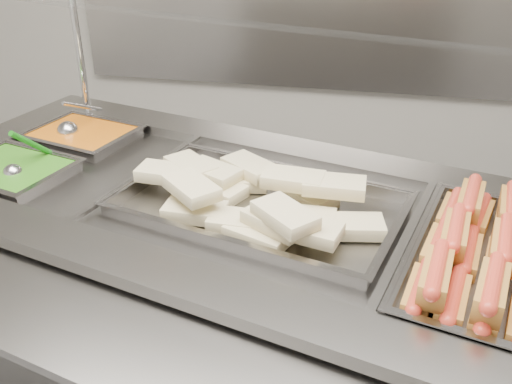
% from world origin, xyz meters
% --- Properties ---
extents(steam_counter, '(2.18, 1.38, 0.96)m').
position_xyz_m(steam_counter, '(-0.02, 0.34, 0.48)').
color(steam_counter, gray).
rests_on(steam_counter, ground).
extents(tray_rail, '(1.93, 0.86, 0.06)m').
position_xyz_m(tray_rail, '(-0.16, -0.19, 0.91)').
color(tray_rail, gray).
rests_on(tray_rail, steam_counter).
extents(sneeze_guard, '(1.79, 0.76, 0.47)m').
position_xyz_m(sneeze_guard, '(0.04, 0.56, 1.35)').
color(sneeze_guard, silver).
rests_on(sneeze_guard, steam_counter).
extents(pan_hotdogs, '(0.50, 0.66, 0.11)m').
position_xyz_m(pan_hotdogs, '(0.63, 0.16, 0.92)').
color(pan_hotdogs, gray).
rests_on(pan_hotdogs, steam_counter).
extents(pan_wraps, '(0.81, 0.60, 0.08)m').
position_xyz_m(pan_wraps, '(0.05, 0.32, 0.93)').
color(pan_wraps, gray).
rests_on(pan_wraps, steam_counter).
extents(pan_beans, '(0.38, 0.33, 0.11)m').
position_xyz_m(pan_beans, '(-0.64, 0.66, 0.92)').
color(pan_beans, gray).
rests_on(pan_beans, steam_counter).
extents(pan_peas, '(0.38, 0.33, 0.11)m').
position_xyz_m(pan_peas, '(-0.72, 0.36, 0.92)').
color(pan_peas, gray).
rests_on(pan_peas, steam_counter).
extents(hotdogs_in_buns, '(0.42, 0.60, 0.13)m').
position_xyz_m(hotdogs_in_buns, '(0.61, 0.16, 0.97)').
color(hotdogs_in_buns, '#8C5D1D').
rests_on(hotdogs_in_buns, pan_hotdogs).
extents(tortilla_wraps, '(0.70, 0.48, 0.10)m').
position_xyz_m(tortilla_wraps, '(0.04, 0.30, 0.98)').
color(tortilla_wraps, beige).
rests_on(tortilla_wraps, pan_wraps).
extents(ladle, '(0.09, 0.21, 0.15)m').
position_xyz_m(ladle, '(-0.69, 0.66, 0.97)').
color(ladle, silver).
rests_on(ladle, pan_beans).
extents(serving_spoon, '(0.08, 0.18, 0.16)m').
position_xyz_m(serving_spoon, '(-0.69, 0.35, 0.97)').
color(serving_spoon, silver).
rests_on(serving_spoon, pan_peas).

